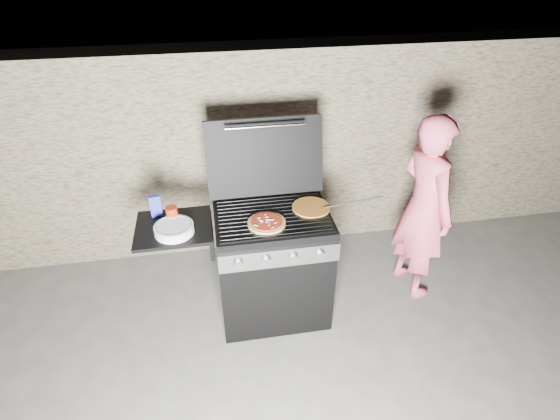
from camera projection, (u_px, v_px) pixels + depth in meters
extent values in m
plane|color=#4A4A4A|center=(274.00, 310.00, 3.49)|extent=(50.00, 50.00, 0.00)
cube|color=gray|center=(254.00, 151.00, 3.86)|extent=(8.00, 0.35, 1.80)
cylinder|color=gold|center=(311.00, 207.00, 3.06)|extent=(0.35, 0.35, 0.01)
cylinder|color=maroon|center=(172.00, 215.00, 2.90)|extent=(0.10, 0.10, 0.12)
cube|color=#272E9D|center=(156.00, 206.00, 2.96)|extent=(0.08, 0.05, 0.16)
cylinder|color=white|center=(174.00, 229.00, 2.82)|extent=(0.27, 0.27, 0.06)
imported|color=#E25371|center=(424.00, 209.00, 3.33)|extent=(0.46, 0.61, 1.52)
cylinder|color=black|center=(350.00, 202.00, 3.04)|extent=(0.46, 0.05, 0.09)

